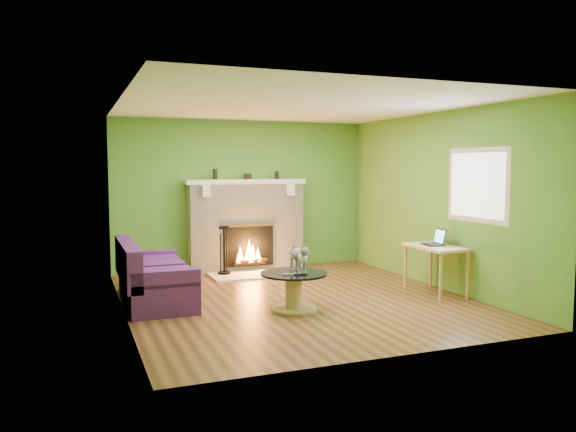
# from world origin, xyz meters

# --- Properties ---
(floor) EXTENTS (5.00, 5.00, 0.00)m
(floor) POSITION_xyz_m (0.00, 0.00, 0.00)
(floor) COLOR #502A16
(floor) RESTS_ON ground
(ceiling) EXTENTS (5.00, 5.00, 0.00)m
(ceiling) POSITION_xyz_m (0.00, 0.00, 2.60)
(ceiling) COLOR white
(ceiling) RESTS_ON wall_back
(wall_back) EXTENTS (5.00, 0.00, 5.00)m
(wall_back) POSITION_xyz_m (0.00, 2.50, 1.30)
(wall_back) COLOR #4E8B2D
(wall_back) RESTS_ON floor
(wall_front) EXTENTS (5.00, 0.00, 5.00)m
(wall_front) POSITION_xyz_m (0.00, -2.50, 1.30)
(wall_front) COLOR #4E8B2D
(wall_front) RESTS_ON floor
(wall_left) EXTENTS (0.00, 5.00, 5.00)m
(wall_left) POSITION_xyz_m (-2.25, 0.00, 1.30)
(wall_left) COLOR #4E8B2D
(wall_left) RESTS_ON floor
(wall_right) EXTENTS (0.00, 5.00, 5.00)m
(wall_right) POSITION_xyz_m (2.25, 0.00, 1.30)
(wall_right) COLOR #4E8B2D
(wall_right) RESTS_ON floor
(window_frame) EXTENTS (0.00, 1.20, 1.20)m
(window_frame) POSITION_xyz_m (2.24, -0.90, 1.55)
(window_frame) COLOR silver
(window_frame) RESTS_ON wall_right
(window_pane) EXTENTS (0.00, 1.06, 1.06)m
(window_pane) POSITION_xyz_m (2.23, -0.90, 1.55)
(window_pane) COLOR white
(window_pane) RESTS_ON wall_right
(fireplace) EXTENTS (2.10, 0.46, 1.58)m
(fireplace) POSITION_xyz_m (0.00, 2.32, 0.77)
(fireplace) COLOR beige
(fireplace) RESTS_ON floor
(hearth) EXTENTS (1.50, 0.75, 0.03)m
(hearth) POSITION_xyz_m (0.00, 1.80, 0.01)
(hearth) COLOR beige
(hearth) RESTS_ON floor
(mantel) EXTENTS (2.10, 0.28, 0.08)m
(mantel) POSITION_xyz_m (0.00, 2.30, 1.54)
(mantel) COLOR white
(mantel) RESTS_ON fireplace
(sofa) EXTENTS (0.86, 1.81, 0.81)m
(sofa) POSITION_xyz_m (-1.86, 0.53, 0.31)
(sofa) COLOR #4E1B67
(sofa) RESTS_ON floor
(coffee_table) EXTENTS (0.84, 0.84, 0.47)m
(coffee_table) POSITION_xyz_m (-0.25, -0.54, 0.27)
(coffee_table) COLOR tan
(coffee_table) RESTS_ON floor
(desk) EXTENTS (0.54, 0.93, 0.69)m
(desk) POSITION_xyz_m (1.95, -0.43, 0.60)
(desk) COLOR tan
(desk) RESTS_ON floor
(cat) EXTENTS (0.23, 0.57, 0.35)m
(cat) POSITION_xyz_m (-0.17, -0.49, 0.65)
(cat) COLOR slate
(cat) RESTS_ON coffee_table
(remote_silver) EXTENTS (0.17, 0.06, 0.02)m
(remote_silver) POSITION_xyz_m (-0.35, -0.66, 0.48)
(remote_silver) COLOR gray
(remote_silver) RESTS_ON coffee_table
(remote_black) EXTENTS (0.16, 0.06, 0.02)m
(remote_black) POSITION_xyz_m (-0.23, -0.72, 0.48)
(remote_black) COLOR black
(remote_black) RESTS_ON coffee_table
(laptop) EXTENTS (0.31, 0.34, 0.23)m
(laptop) POSITION_xyz_m (1.93, -0.38, 0.80)
(laptop) COLOR black
(laptop) RESTS_ON desk
(fire_tools) EXTENTS (0.21, 0.21, 0.80)m
(fire_tools) POSITION_xyz_m (-0.50, 1.95, 0.43)
(fire_tools) COLOR black
(fire_tools) RESTS_ON hearth
(mantel_vase_left) EXTENTS (0.08, 0.08, 0.18)m
(mantel_vase_left) POSITION_xyz_m (-0.54, 2.33, 1.67)
(mantel_vase_left) COLOR black
(mantel_vase_left) RESTS_ON mantel
(mantel_vase_right) EXTENTS (0.07, 0.07, 0.14)m
(mantel_vase_right) POSITION_xyz_m (0.57, 2.33, 1.65)
(mantel_vase_right) COLOR black
(mantel_vase_right) RESTS_ON mantel
(mantel_box) EXTENTS (0.12, 0.08, 0.10)m
(mantel_box) POSITION_xyz_m (0.04, 2.33, 1.63)
(mantel_box) COLOR black
(mantel_box) RESTS_ON mantel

